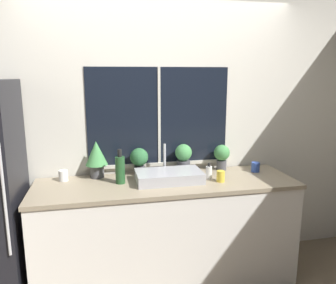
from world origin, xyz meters
TOP-DOWN VIEW (x-y plane):
  - wall_back at (0.00, 0.71)m, footprint 8.00×0.09m
  - wall_right at (2.15, 1.50)m, footprint 0.06×7.00m
  - counter at (0.00, 0.32)m, footprint 2.25×0.66m
  - sink at (0.02, 0.33)m, footprint 0.57×0.37m
  - potted_plant_far_left at (-0.59, 0.57)m, footprint 0.20×0.20m
  - potted_plant_center_left at (-0.21, 0.57)m, footprint 0.17×0.17m
  - potted_plant_center_right at (0.21, 0.57)m, footprint 0.16×0.16m
  - potted_plant_far_right at (0.59, 0.57)m, footprint 0.15×0.15m
  - soap_bottle at (0.38, 0.32)m, footprint 0.05×0.05m
  - bottle_tall at (-0.39, 0.37)m, footprint 0.08×0.08m
  - mug_white at (-0.87, 0.54)m, footprint 0.08×0.08m
  - mug_yellow at (0.45, 0.23)m, footprint 0.07×0.07m
  - mug_blue at (0.88, 0.44)m, footprint 0.08×0.08m

SIDE VIEW (x-z plane):
  - counter at x=0.00m, z-range 0.00..0.93m
  - mug_blue at x=0.88m, z-range 0.93..1.02m
  - sink at x=0.02m, z-range 0.83..1.12m
  - mug_white at x=-0.87m, z-range 0.93..1.02m
  - mug_yellow at x=0.45m, z-range 0.93..1.03m
  - soap_bottle at x=0.38m, z-range 0.92..1.06m
  - bottle_tall at x=-0.39m, z-range 0.91..1.20m
  - potted_plant_far_right at x=0.59m, z-range 0.95..1.20m
  - potted_plant_center_right at x=0.21m, z-range 0.94..1.21m
  - potted_plant_center_left at x=-0.21m, z-range 0.95..1.21m
  - potted_plant_far_left at x=-0.59m, z-range 0.96..1.29m
  - wall_right at x=2.15m, z-range 0.00..2.70m
  - wall_back at x=0.00m, z-range 0.00..2.70m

